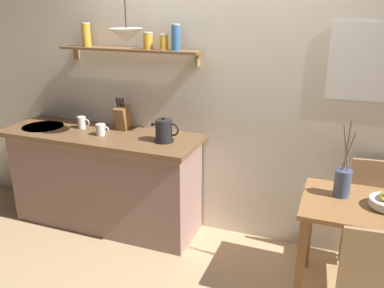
{
  "coord_description": "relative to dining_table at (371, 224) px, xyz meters",
  "views": [
    {
      "loc": [
        1.0,
        -2.63,
        2.03
      ],
      "look_at": [
        -0.1,
        0.25,
        0.95
      ],
      "focal_mm": 38.04,
      "sensor_mm": 36.0,
      "label": 1
    }
  ],
  "objects": [
    {
      "name": "electric_kettle",
      "position": [
        -1.63,
        0.24,
        0.41
      ],
      "size": [
        0.24,
        0.16,
        0.21
      ],
      "color": "black",
      "rests_on": "kitchen_counter"
    },
    {
      "name": "knife_block",
      "position": [
        -2.13,
        0.42,
        0.43
      ],
      "size": [
        0.1,
        0.17,
        0.3
      ],
      "color": "brown",
      "rests_on": "kitchen_counter"
    },
    {
      "name": "dining_chair_far",
      "position": [
        0.04,
        0.37,
        -0.1
      ],
      "size": [
        0.45,
        0.43,
        0.9
      ],
      "color": "tan",
      "rests_on": "ground_plane"
    },
    {
      "name": "ground_plane",
      "position": [
        -1.27,
        -0.05,
        -0.61
      ],
      "size": [
        14.0,
        14.0,
        0.0
      ],
      "primitive_type": "plane",
      "color": "tan"
    },
    {
      "name": "coffee_mug_spare",
      "position": [
        -2.22,
        0.2,
        0.36
      ],
      "size": [
        0.13,
        0.08,
        0.1
      ],
      "color": "white",
      "rests_on": "kitchen_counter"
    },
    {
      "name": "back_wall",
      "position": [
        -1.07,
        0.6,
        0.74
      ],
      "size": [
        6.8,
        0.11,
        2.7
      ],
      "color": "silver",
      "rests_on": "ground_plane"
    },
    {
      "name": "coffee_mug_by_sink",
      "position": [
        -2.5,
        0.32,
        0.37
      ],
      "size": [
        0.12,
        0.08,
        0.11
      ],
      "color": "white",
      "rests_on": "kitchen_counter"
    },
    {
      "name": "pendant_lamp",
      "position": [
        -1.88,
        0.14,
        1.18
      ],
      "size": [
        0.26,
        0.26,
        0.63
      ],
      "color": "black"
    },
    {
      "name": "kitchen_counter",
      "position": [
        -2.27,
        0.27,
        -0.14
      ],
      "size": [
        1.83,
        0.63,
        0.93
      ],
      "color": "gray",
      "rests_on": "ground_plane"
    },
    {
      "name": "wall_shelf",
      "position": [
        -2.01,
        0.44,
        1.07
      ],
      "size": [
        1.3,
        0.2,
        0.34
      ],
      "color": "brown"
    },
    {
      "name": "twig_vase",
      "position": [
        -0.21,
        0.08,
        0.24
      ],
      "size": [
        0.11,
        0.11,
        0.55
      ],
      "color": "#475675",
      "rests_on": "dining_table"
    },
    {
      "name": "dining_table",
      "position": [
        0.0,
        0.0,
        0.0
      ],
      "size": [
        0.92,
        0.64,
        0.75
      ],
      "color": "#9E6B3D",
      "rests_on": "ground_plane"
    }
  ]
}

